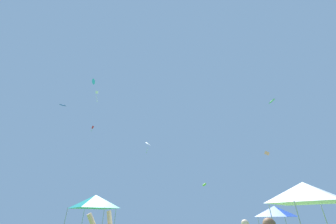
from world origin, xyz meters
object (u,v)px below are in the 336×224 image
at_px(kite_red_box, 93,127).
at_px(kite_green_diamond, 272,101).
at_px(canopy_tent_teal, 95,202).
at_px(kite_cyan_delta, 94,82).
at_px(kite_white_box, 97,93).
at_px(kite_pink_diamond, 267,153).
at_px(canopy_tent_blue, 275,211).
at_px(canopy_tent_white, 306,192).
at_px(kite_blue_delta, 63,105).
at_px(kite_white_delta, 148,144).
at_px(kite_lime_box, 204,185).

bearing_deg(kite_red_box, kite_green_diamond, -4.68).
height_order(canopy_tent_teal, kite_cyan_delta, kite_cyan_delta).
xyz_separation_m(kite_red_box, kite_white_box, (2.11, -5.27, 4.67)).
distance_m(kite_pink_diamond, kite_red_box, 32.61).
distance_m(canopy_tent_blue, kite_red_box, 33.31).
height_order(canopy_tent_blue, kite_green_diamond, kite_green_diamond).
xyz_separation_m(canopy_tent_teal, canopy_tent_white, (15.03, -6.99, -0.08)).
xyz_separation_m(canopy_tent_blue, kite_blue_delta, (-18.76, -4.27, 8.78)).
xyz_separation_m(canopy_tent_teal, kite_red_box, (-9.33, 15.05, 14.59)).
bearing_deg(kite_white_delta, kite_red_box, 176.62).
bearing_deg(kite_green_diamond, canopy_tent_teal, -154.11).
xyz_separation_m(kite_green_diamond, kite_cyan_delta, (-33.64, -2.21, 4.48)).
height_order(canopy_tent_teal, kite_red_box, kite_red_box).
height_order(kite_green_diamond, kite_cyan_delta, kite_cyan_delta).
bearing_deg(kite_blue_delta, kite_pink_diamond, 35.38).
distance_m(kite_pink_diamond, kite_blue_delta, 31.16).
height_order(kite_white_box, kite_blue_delta, kite_white_box).
distance_m(canopy_tent_white, kite_lime_box, 19.78).
height_order(canopy_tent_white, kite_white_delta, kite_white_delta).
distance_m(kite_white_delta, kite_lime_box, 12.18).
xyz_separation_m(kite_white_delta, kite_green_diamond, (22.98, -2.14, 7.02)).
distance_m(kite_lime_box, kite_blue_delta, 22.46).
relative_size(canopy_tent_blue, kite_white_box, 1.13).
bearing_deg(kite_cyan_delta, canopy_tent_blue, -22.52).
bearing_deg(canopy_tent_blue, kite_red_box, 149.08).
height_order(canopy_tent_teal, canopy_tent_white, canopy_tent_teal).
xyz_separation_m(canopy_tent_white, kite_cyan_delta, (-23.47, 17.00, 22.21)).
xyz_separation_m(canopy_tent_blue, kite_green_diamond, (9.20, 12.34, 18.49)).
xyz_separation_m(kite_lime_box, kite_red_box, (-20.90, 2.83, 11.46)).
distance_m(kite_pink_diamond, kite_cyan_delta, 34.21).
relative_size(kite_lime_box, kite_red_box, 0.50).
xyz_separation_m(kite_green_diamond, kite_blue_delta, (-27.97, -16.62, -9.71)).
xyz_separation_m(kite_green_diamond, kite_white_box, (-32.41, -2.44, 1.62)).
distance_m(kite_pink_diamond, kite_lime_box, 12.28).
height_order(kite_pink_diamond, kite_green_diamond, kite_green_diamond).
relative_size(kite_white_delta, kite_red_box, 1.70).
bearing_deg(kite_white_delta, kite_blue_delta, -104.87).
bearing_deg(kite_pink_diamond, canopy_tent_white, -110.21).
height_order(canopy_tent_blue, canopy_tent_white, canopy_tent_white).
height_order(kite_white_delta, kite_green_diamond, kite_green_diamond).
relative_size(canopy_tent_blue, kite_cyan_delta, 2.17).
height_order(kite_white_delta, kite_white_box, kite_white_box).
distance_m(kite_white_delta, kite_white_box, 13.59).
distance_m(canopy_tent_teal, canopy_tent_white, 16.57).
distance_m(canopy_tent_white, kite_blue_delta, 19.70).
height_order(canopy_tent_teal, kite_lime_box, kite_lime_box).
bearing_deg(kite_pink_diamond, kite_lime_box, -172.63).
distance_m(kite_white_box, kite_blue_delta, 18.69).
bearing_deg(kite_pink_diamond, kite_blue_delta, -144.62).
xyz_separation_m(kite_white_delta, kite_white_box, (-9.43, -4.58, 8.64)).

